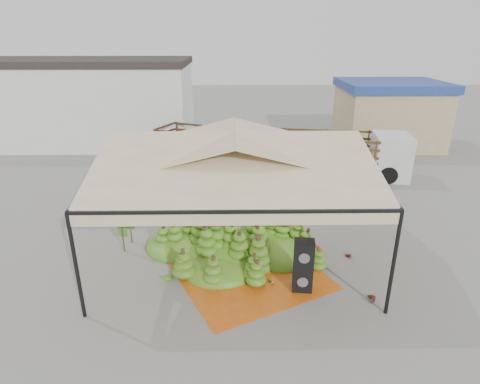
{
  "coord_description": "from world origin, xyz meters",
  "views": [
    {
      "loc": [
        -0.05,
        -12.67,
        6.99
      ],
      "look_at": [
        0.2,
        1.5,
        1.3
      ],
      "focal_mm": 30.0,
      "sensor_mm": 36.0,
      "label": 1
    }
  ],
  "objects_px": {
    "vendor": "(218,187)",
    "truck_left": "(215,144)",
    "banana_heap": "(235,234)",
    "truck_right": "(348,150)",
    "speaker_stack": "(303,266)"
  },
  "relations": [
    {
      "from": "speaker_stack",
      "to": "truck_left",
      "type": "bearing_deg",
      "value": 112.25
    },
    {
      "from": "truck_left",
      "to": "vendor",
      "type": "bearing_deg",
      "value": -61.71
    },
    {
      "from": "banana_heap",
      "to": "speaker_stack",
      "type": "xyz_separation_m",
      "value": [
        1.95,
        -2.2,
        0.12
      ]
    },
    {
      "from": "vendor",
      "to": "truck_right",
      "type": "distance_m",
      "value": 7.47
    },
    {
      "from": "vendor",
      "to": "truck_left",
      "type": "xyz_separation_m",
      "value": [
        -0.31,
        5.24,
        0.51
      ]
    },
    {
      "from": "banana_heap",
      "to": "truck_right",
      "type": "relative_size",
      "value": 0.92
    },
    {
      "from": "truck_right",
      "to": "truck_left",
      "type": "bearing_deg",
      "value": 174.9
    },
    {
      "from": "speaker_stack",
      "to": "vendor",
      "type": "height_order",
      "value": "speaker_stack"
    },
    {
      "from": "banana_heap",
      "to": "truck_left",
      "type": "bearing_deg",
      "value": 96.19
    },
    {
      "from": "speaker_stack",
      "to": "truck_right",
      "type": "distance_m",
      "value": 10.64
    },
    {
      "from": "banana_heap",
      "to": "speaker_stack",
      "type": "relative_size",
      "value": 3.97
    },
    {
      "from": "vendor",
      "to": "truck_left",
      "type": "distance_m",
      "value": 5.27
    },
    {
      "from": "vendor",
      "to": "truck_left",
      "type": "height_order",
      "value": "truck_left"
    },
    {
      "from": "vendor",
      "to": "truck_right",
      "type": "bearing_deg",
      "value": -140.92
    },
    {
      "from": "banana_heap",
      "to": "speaker_stack",
      "type": "height_order",
      "value": "speaker_stack"
    }
  ]
}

